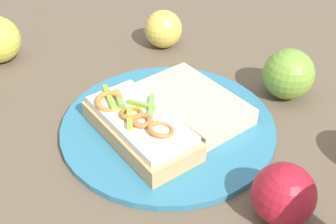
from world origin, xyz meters
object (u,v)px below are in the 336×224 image
at_px(bread_slice_side, 195,104).
at_px(apple_4, 284,194).
at_px(plate, 168,126).
at_px(apple_0, 163,29).
at_px(apple_1, 288,74).
at_px(sandwich, 138,125).

relative_size(bread_slice_side, apple_4, 2.28).
distance_m(plate, apple_4, 0.21).
bearing_deg(apple_4, plate, -91.47).
relative_size(plate, bread_slice_side, 1.87).
xyz_separation_m(apple_0, apple_1, (-0.04, 0.25, 0.00)).
bearing_deg(apple_0, plate, 51.49).
height_order(sandwich, apple_0, apple_0).
bearing_deg(apple_1, sandwich, -14.11).
xyz_separation_m(bread_slice_side, apple_4, (0.05, 0.20, 0.01)).
bearing_deg(apple_4, apple_0, -111.82).
relative_size(sandwich, apple_4, 2.52).
bearing_deg(sandwich, apple_0, -43.00).
xyz_separation_m(plate, apple_0, (-0.15, -0.19, 0.03)).
height_order(apple_0, apple_1, apple_1).
xyz_separation_m(sandwich, apple_4, (-0.04, 0.21, 0.01)).
xyz_separation_m(bread_slice_side, apple_1, (-0.15, 0.05, 0.02)).
relative_size(plate, apple_4, 4.25).
bearing_deg(plate, apple_1, 163.62).
distance_m(plate, sandwich, 0.06).
distance_m(sandwich, apple_1, 0.25).
bearing_deg(apple_0, sandwich, 42.93).
xyz_separation_m(sandwich, apple_0, (-0.20, -0.19, 0.01)).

